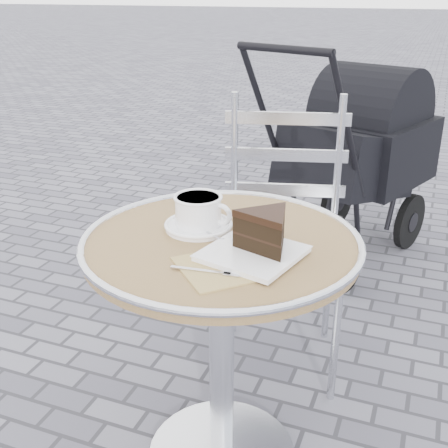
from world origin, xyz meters
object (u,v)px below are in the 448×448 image
(cafe_table, at_px, (222,295))
(cake_plate_set, at_px, (262,236))
(cappuccino_set, at_px, (199,214))
(bistro_chair, at_px, (284,203))
(baby_stroller, at_px, (354,161))

(cafe_table, distance_m, cake_plate_set, 0.25)
(cappuccino_set, xyz_separation_m, bistro_chair, (0.08, 0.58, -0.16))
(bistro_chair, relative_size, baby_stroller, 0.84)
(cake_plate_set, bearing_deg, cafe_table, 170.29)
(baby_stroller, bearing_deg, bistro_chair, -75.10)
(bistro_chair, height_order, baby_stroller, baby_stroller)
(cafe_table, relative_size, bistro_chair, 0.75)
(cappuccino_set, xyz_separation_m, baby_stroller, (0.18, 1.57, -0.27))
(cafe_table, distance_m, cappuccino_set, 0.22)
(cake_plate_set, height_order, bistro_chair, bistro_chair)
(cappuccino_set, xyz_separation_m, cake_plate_set, (0.20, -0.10, 0.01))
(cafe_table, height_order, cappuccino_set, cappuccino_set)
(cappuccino_set, relative_size, cake_plate_set, 0.54)
(cafe_table, xyz_separation_m, cake_plate_set, (0.12, -0.05, 0.22))
(cappuccino_set, bearing_deg, cafe_table, -24.77)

